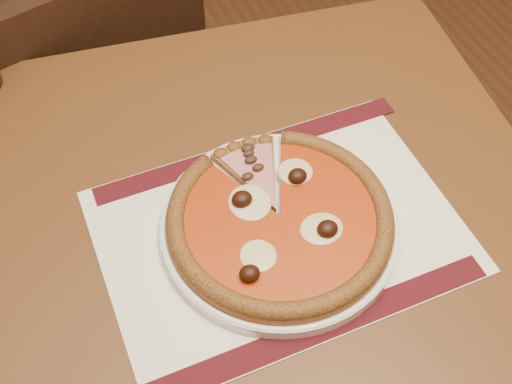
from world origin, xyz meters
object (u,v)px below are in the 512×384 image
chair_far (104,101)px  pizza (280,217)px  plate (279,226)px  table (261,257)px

chair_far → pizza: 0.70m
plate → pizza: pizza is taller
plate → table: bearing=111.6°
table → pizza: bearing=-68.4°
table → pizza: 0.14m
plate → pizza: bearing=102.4°
chair_far → plate: 0.69m
table → pizza: size_ratio=3.12×
pizza → chair_far: bearing=101.4°
table → pizza: (0.01, -0.03, 0.13)m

